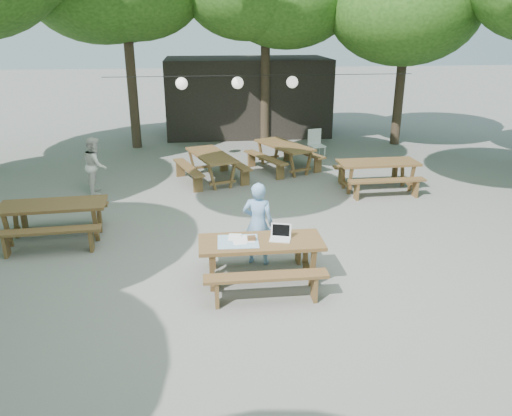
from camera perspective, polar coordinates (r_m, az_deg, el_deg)
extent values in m
plane|color=#61615C|center=(9.67, 2.06, -4.24)|extent=(80.00, 80.00, 0.00)
cube|color=black|center=(19.45, -1.05, 12.68)|extent=(6.00, 3.00, 2.80)
cube|color=brown|center=(8.04, 0.57, -3.94)|extent=(2.00, 0.80, 0.06)
cube|color=brown|center=(7.58, 1.17, -7.82)|extent=(1.90, 0.28, 0.05)
cube|color=brown|center=(8.74, 0.04, -3.80)|extent=(1.90, 0.28, 0.05)
cube|color=brown|center=(8.20, 0.56, -6.33)|extent=(1.70, 0.70, 0.69)
cube|color=brown|center=(10.42, -22.24, 0.30)|extent=(2.04, 0.92, 0.06)
cube|color=brown|center=(9.92, -22.74, -2.44)|extent=(1.91, 0.39, 0.05)
cube|color=brown|center=(11.11, -21.42, 0.14)|extent=(1.91, 0.39, 0.05)
cube|color=brown|center=(10.54, -21.97, -1.61)|extent=(1.74, 0.80, 0.69)
cube|color=brown|center=(12.98, 13.80, 5.06)|extent=(2.02, 0.84, 0.06)
cube|color=brown|center=(12.48, 14.75, 3.06)|extent=(1.91, 0.32, 0.05)
cube|color=brown|center=(13.64, 12.74, 4.70)|extent=(1.91, 0.32, 0.05)
cube|color=brown|center=(13.08, 13.66, 3.48)|extent=(1.72, 0.74, 0.69)
cube|color=brown|center=(13.41, -5.15, 6.06)|extent=(1.39, 2.15, 0.06)
cube|color=brown|center=(13.71, -2.55, 5.27)|extent=(0.87, 1.89, 0.05)
cube|color=brown|center=(13.28, -7.75, 4.60)|extent=(0.87, 1.89, 0.05)
cube|color=brown|center=(13.51, -5.10, 4.52)|extent=(1.20, 1.83, 0.69)
cube|color=brown|center=(14.45, 3.26, 7.16)|extent=(1.58, 2.15, 0.06)
cube|color=brown|center=(14.89, 5.30, 6.43)|extent=(1.07, 1.84, 0.05)
cube|color=brown|center=(14.16, 1.07, 5.79)|extent=(1.07, 1.84, 0.05)
cube|color=brown|center=(14.54, 3.23, 5.72)|extent=(1.36, 1.84, 0.69)
imported|color=#76A3D7|center=(8.69, 0.23, -1.80)|extent=(0.63, 0.51, 1.50)
imported|color=white|center=(13.04, -17.87, 4.68)|extent=(0.63, 0.76, 1.42)
cube|color=white|center=(15.86, 6.96, 7.06)|extent=(0.52, 0.52, 0.04)
cube|color=white|center=(15.98, 6.69, 8.13)|extent=(0.44, 0.13, 0.48)
cube|color=white|center=(15.91, 6.93, 6.33)|extent=(0.50, 0.50, 0.38)
cube|color=white|center=(8.05, 2.77, -3.61)|extent=(0.38, 0.31, 0.02)
cube|color=white|center=(8.11, 2.88, -2.54)|extent=(0.33, 0.15, 0.23)
cube|color=black|center=(8.11, 2.87, -2.56)|extent=(0.28, 0.12, 0.19)
cube|color=teal|center=(7.99, -2.07, -3.84)|extent=(0.67, 0.58, 0.01)
cube|color=white|center=(7.99, -1.96, -3.79)|extent=(0.24, 0.32, 0.00)
cube|color=white|center=(8.07, -0.84, -3.53)|extent=(0.25, 0.32, 0.00)
cube|color=white|center=(8.12, -2.44, -3.35)|extent=(0.25, 0.32, 0.00)
cube|color=brown|center=(8.01, -0.53, -3.45)|extent=(0.13, 0.09, 0.06)
cylinder|color=black|center=(14.87, 0.65, 14.92)|extent=(9.00, 0.02, 0.02)
sphere|color=white|center=(14.78, -8.50, 13.89)|extent=(0.34, 0.34, 0.34)
sphere|color=white|center=(14.82, -2.12, 14.11)|extent=(0.34, 0.34, 0.34)
sphere|color=white|center=(15.03, 4.16, 14.16)|extent=(0.34, 0.34, 0.34)
cylinder|color=#2D2319|center=(17.39, -14.10, 14.83)|extent=(0.32, 0.32, 5.01)
cylinder|color=#2D2319|center=(17.92, 1.06, 15.00)|extent=(0.32, 0.32, 4.66)
cylinder|color=#2D2319|center=(18.11, 16.23, 14.27)|extent=(0.32, 0.32, 4.65)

